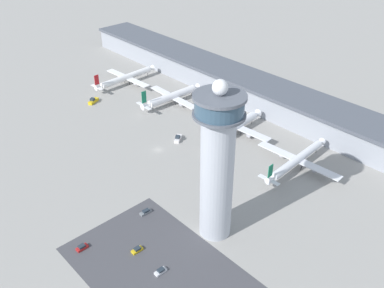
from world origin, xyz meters
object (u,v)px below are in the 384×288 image
Objects in this scene: airplane_gate_delta at (297,160)px; service_truck_fuel at (178,138)px; service_truck_catering at (212,119)px; car_yellow_taxi at (137,250)px; service_truck_baggage at (93,101)px; airplane_gate_alpha at (126,78)px; control_tower at (217,162)px; car_white_wagon at (161,271)px; car_red_hatchback at (82,247)px; airplane_gate_bravo at (172,97)px; airplane_gate_charlie at (236,126)px; car_blue_compact at (146,212)px.

airplane_gate_delta reaches higher than service_truck_fuel.
service_truck_catering reaches higher than car_yellow_taxi.
airplane_gate_alpha is at bearing 106.89° from service_truck_baggage.
control_tower is 139.23m from airplane_gate_alpha.
car_yellow_taxi is (47.84, -83.19, -0.44)m from service_truck_catering.
car_white_wagon is 1.00× the size of car_red_hatchback.
airplane_gate_bravo is at bearing 46.40° from service_truck_baggage.
airplane_gate_delta is 6.44× the size of service_truck_fuel.
airplane_gate_bravo is 44.15m from service_truck_baggage.
car_white_wagon reaches higher than car_yellow_taxi.
car_red_hatchback is 18.78m from car_yellow_taxi.
airplane_gate_delta is at bearing 77.31° from car_red_hatchback.
airplane_gate_charlie is (46.49, 1.16, 0.17)m from airplane_gate_bravo.
control_tower is 14.44× the size of car_yellow_taxi.
car_white_wagon is at bearing -31.17° from airplane_gate_alpha.
car_red_hatchback is (-25.98, -13.05, 0.07)m from car_white_wagon.
car_yellow_taxi is (-10.77, -26.14, -28.96)m from control_tower.
service_truck_catering is 1.59× the size of car_blue_compact.
airplane_gate_bravo is 1.03× the size of airplane_gate_charlie.
control_tower is at bearing 58.31° from car_red_hatchback.
service_truck_baggage is at bearing 155.46° from car_yellow_taxi.
control_tower reaches higher than car_white_wagon.
car_white_wagon is 0.87× the size of car_blue_compact.
car_white_wagon is at bearing -86.17° from control_tower.
airplane_gate_delta is 10.45× the size of car_white_wagon.
car_white_wagon is (89.45, -80.93, -3.52)m from airplane_gate_bravo.
control_tower is 73.90m from airplane_gate_charlie.
airplane_gate_alpha is 30.17m from service_truck_baggage.
service_truck_fuel is 1.42× the size of car_blue_compact.
airplane_gate_charlie is 92.73m from car_white_wagon.
control_tower is 106.46m from airplane_gate_bravo.
car_white_wagon is (5.15, -79.47, -3.75)m from airplane_gate_delta.
airplane_gate_bravo is 92.57m from car_blue_compact.
airplane_gate_charlie is at bearing 100.12° from car_red_hatchback.
service_truck_catering is at bearing 176.10° from airplane_gate_delta.
service_truck_catering reaches higher than service_truck_fuel.
airplane_gate_charlie reaches higher than service_truck_baggage.
car_yellow_taxi is (76.93, -80.89, -3.53)m from airplane_gate_bravo.
car_yellow_taxi is at bearing -46.44° from airplane_gate_bravo.
airplane_gate_charlie is at bearing 104.12° from car_blue_compact.
airplane_gate_alpha is at bearing 138.48° from car_red_hatchback.
service_truck_baggage is 1.90× the size of car_yellow_taxi.
service_truck_fuel is 0.87× the size of service_truck_baggage.
airplane_gate_delta is (37.81, -2.62, 0.06)m from airplane_gate_charlie.
car_red_hatchback is (93.85, -62.09, -0.41)m from service_truck_baggage.
airplane_gate_bravo reaches higher than car_blue_compact.
service_truck_catering is 0.98× the size of service_truck_baggage.
service_truck_catering is (68.19, 5.48, -3.08)m from airplane_gate_alpha.
service_truck_catering is 26.15m from service_truck_fuel.
service_truck_baggage is at bearing -156.73° from airplane_gate_charlie.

